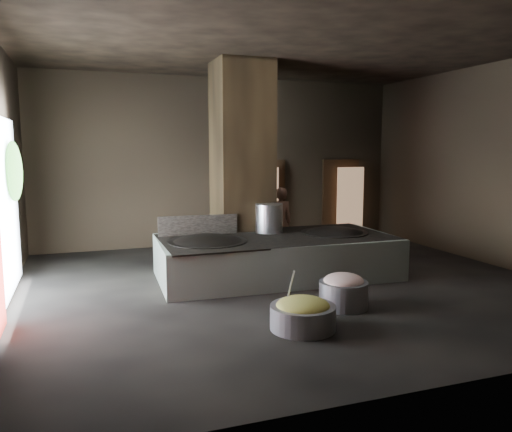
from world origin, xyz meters
name	(u,v)px	position (x,y,z in m)	size (l,w,h in m)	color
floor	(287,286)	(0.00, 0.00, -0.05)	(10.00, 9.00, 0.10)	black
ceiling	(289,42)	(0.00, 0.00, 4.55)	(10.00, 9.00, 0.10)	black
back_wall	(223,162)	(0.00, 4.55, 2.25)	(10.00, 0.10, 4.50)	black
front_wall	(459,184)	(0.00, -4.55, 2.25)	(10.00, 0.10, 4.50)	black
right_wall	(497,165)	(5.05, 0.00, 2.25)	(0.10, 9.00, 4.50)	black
pillar	(242,165)	(-0.30, 1.90, 2.25)	(1.20, 1.20, 4.50)	black
hearth_platform	(276,257)	(0.01, 0.57, 0.41)	(4.75, 2.27, 0.83)	silver
platform_cap	(276,237)	(0.01, 0.57, 0.82)	(4.64, 2.23, 0.03)	black
wok_left	(208,245)	(-1.44, 0.52, 0.75)	(1.50, 1.50, 0.41)	black
wok_left_rim	(208,242)	(-1.44, 0.52, 0.82)	(1.53, 1.53, 0.05)	black
wok_right	(334,236)	(1.36, 0.62, 0.75)	(1.39, 1.39, 0.39)	black
wok_right_rim	(334,233)	(1.36, 0.62, 0.82)	(1.42, 1.42, 0.05)	black
stock_pot	(269,218)	(0.06, 1.12, 1.13)	(0.58, 0.58, 0.62)	silver
splash_guard	(198,225)	(-1.44, 1.32, 1.03)	(1.65, 0.06, 0.41)	black
cook	(280,222)	(0.84, 2.43, 0.84)	(0.61, 0.40, 1.68)	brown
veg_basin	(303,317)	(-0.74, -2.36, 0.18)	(0.96, 0.96, 0.35)	gray
veg_fill	(303,306)	(-0.74, -2.36, 0.35)	(0.79, 0.79, 0.24)	#82A851
ladle	(289,290)	(-0.89, -2.21, 0.55)	(0.03, 0.03, 0.76)	silver
meat_basin	(343,294)	(0.30, -1.68, 0.22)	(0.80, 0.80, 0.44)	gray
meat_fill	(344,281)	(0.30, -1.68, 0.45)	(0.66, 0.66, 0.25)	tan
doorway_near	(265,202)	(1.20, 4.45, 1.10)	(1.18, 0.08, 2.38)	black
doorway_near_glow	(264,205)	(1.05, 4.18, 1.05)	(0.88, 0.04, 2.08)	#8C6647
doorway_far	(340,199)	(3.60, 4.45, 1.10)	(1.18, 0.08, 2.38)	black
doorway_far_glow	(350,202)	(3.78, 4.17, 1.05)	(0.86, 0.04, 2.04)	#8C6647
left_opening	(1,211)	(-4.95, 0.20, 1.60)	(0.04, 4.20, 3.10)	white
tree_silhouette	(14,171)	(-4.85, 1.30, 2.20)	(0.28, 1.10, 1.10)	#194714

